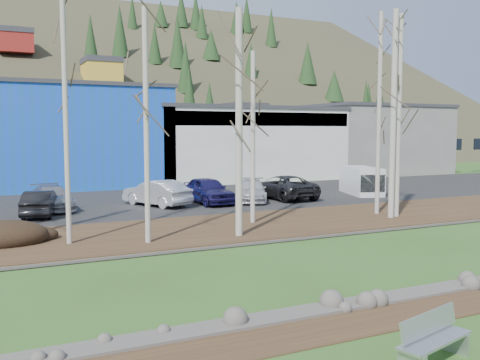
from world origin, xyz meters
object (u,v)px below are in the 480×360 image
van_white (362,181)px  car_4 (283,187)px  car_5 (251,191)px  car_2 (208,190)px  car_3 (157,193)px  car_0 (40,203)px  bench_intact (433,339)px  car_1 (52,198)px

van_white → car_4: bearing=-165.4°
car_5 → car_4: bearing=32.8°
car_2 → car_4: size_ratio=0.86×
car_3 → car_4: car_3 is taller
car_0 → car_4: size_ratio=0.74×
car_2 → car_4: car_2 is taller
car_5 → car_0: bearing=-150.8°
bench_intact → car_3: bearing=72.2°
car_1 → van_white: van_white is taller
bench_intact → car_1: (-4.52, 23.89, 0.34)m
car_1 → car_5: (11.82, -1.49, -0.01)m
bench_intact → car_3: size_ratio=0.43×
car_1 → car_4: 14.34m
car_0 → van_white: (21.29, 0.45, 0.27)m
car_1 → van_white: size_ratio=1.00×
car_0 → bench_intact: bearing=117.6°
car_5 → van_white: van_white is taller
car_4 → van_white: (6.21, -0.36, 0.18)m
car_4 → car_2: bearing=-2.0°
van_white → car_5: bearing=-162.7°
car_3 → van_white: van_white is taller
car_1 → car_5: 11.92m
car_0 → car_2: car_2 is taller
car_3 → car_5: bearing=151.1°
car_5 → van_white: bearing=26.1°
car_2 → car_5: (2.87, -0.21, -0.13)m
car_1 → car_3: 5.89m
bench_intact → van_white: (15.97, 22.30, 0.60)m
car_4 → car_5: 2.48m
car_2 → car_5: 2.88m
bench_intact → car_0: 22.49m
bench_intact → car_4: 24.68m
car_0 → car_1: (0.79, 2.04, 0.00)m
car_4 → car_5: size_ratio=1.19×
bench_intact → car_2: 23.05m
car_0 → car_5: (12.62, 0.55, -0.00)m
car_0 → car_4: (15.08, 0.81, 0.09)m
car_2 → van_white: bearing=-4.4°
car_4 → car_5: car_4 is taller
bench_intact → car_3: car_3 is taller
bench_intact → car_2: bearing=64.4°
car_2 → car_3: 3.15m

